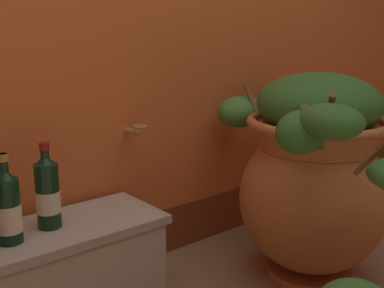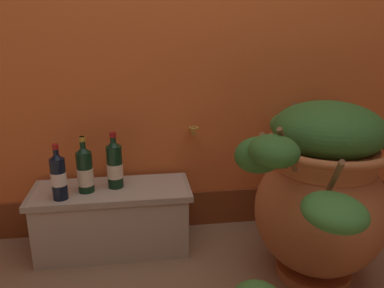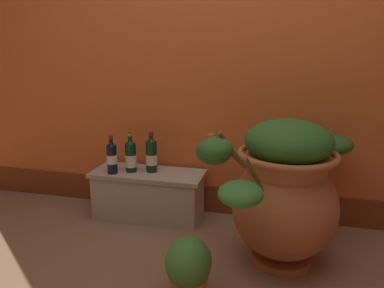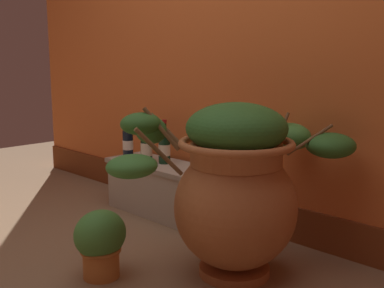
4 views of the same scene
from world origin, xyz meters
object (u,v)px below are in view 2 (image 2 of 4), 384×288
Objects in this scene: terracotta_urn at (320,188)px; wine_bottle_middle at (85,169)px; wine_bottle_right at (115,164)px; wine_bottle_left at (58,175)px.

wine_bottle_middle is at bearing 162.03° from terracotta_urn.
wine_bottle_middle is at bearing -166.24° from wine_bottle_right.
wine_bottle_right is (0.14, 0.04, 0.01)m from wine_bottle_middle.
wine_bottle_left is 0.94× the size of wine_bottle_right.
terracotta_urn reaches higher than wine_bottle_left.
wine_bottle_middle reaches higher than wine_bottle_left.
wine_bottle_right reaches higher than wine_bottle_left.
wine_bottle_middle is at bearing 31.39° from wine_bottle_left.
wine_bottle_middle is 0.98× the size of wine_bottle_right.
wine_bottle_right is (-0.92, 0.38, 0.02)m from terracotta_urn.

